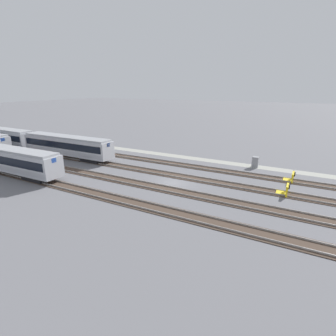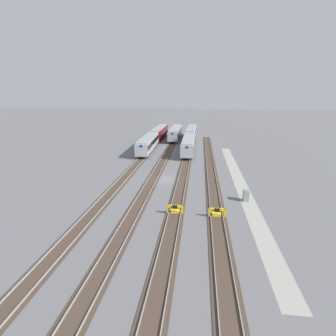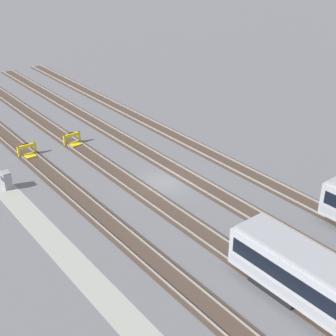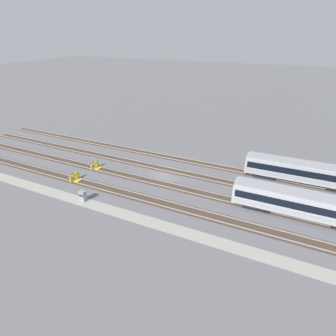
{
  "view_description": "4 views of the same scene",
  "coord_description": "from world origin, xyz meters",
  "px_view_note": "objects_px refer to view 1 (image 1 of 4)",
  "views": [
    {
      "loc": [
        -14.08,
        27.68,
        11.53
      ],
      "look_at": [
        0.77,
        0.0,
        1.8
      ],
      "focal_mm": 28.0,
      "sensor_mm": 36.0,
      "label": 1
    },
    {
      "loc": [
        -41.82,
        -5.15,
        14.17
      ],
      "look_at": [
        0.77,
        0.0,
        1.8
      ],
      "focal_mm": 28.0,
      "sensor_mm": 36.0,
      "label": 2
    },
    {
      "loc": [
        30.01,
        -22.75,
        20.98
      ],
      "look_at": [
        0.77,
        0.0,
        1.8
      ],
      "focal_mm": 50.0,
      "sensor_mm": 36.0,
      "label": 3
    },
    {
      "loc": [
        17.2,
        -35.99,
        22.26
      ],
      "look_at": [
        0.77,
        0.0,
        1.8
      ],
      "focal_mm": 28.0,
      "sensor_mm": 36.0,
      "label": 4
    }
  ],
  "objects_px": {
    "subway_car_front_row_centre": "(67,146)",
    "bumper_stop_near_inner_track": "(285,190)",
    "subway_car_front_row_left_inner": "(9,159)",
    "electrical_cabinet": "(255,162)",
    "bumper_stop_nearest_track": "(291,177)",
    "subway_car_front_row_rightmost": "(1,136)"
  },
  "relations": [
    {
      "from": "subway_car_front_row_centre",
      "to": "bumper_stop_nearest_track",
      "type": "distance_m",
      "value": 34.88
    },
    {
      "from": "bumper_stop_nearest_track",
      "to": "bumper_stop_near_inner_track",
      "type": "bearing_deg",
      "value": 87.0
    },
    {
      "from": "subway_car_front_row_left_inner",
      "to": "bumper_stop_near_inner_track",
      "type": "relative_size",
      "value": 9.0
    },
    {
      "from": "subway_car_front_row_left_inner",
      "to": "bumper_stop_nearest_track",
      "type": "distance_m",
      "value": 37.64
    },
    {
      "from": "bumper_stop_nearest_track",
      "to": "subway_car_front_row_rightmost",
      "type": "bearing_deg",
      "value": 5.33
    },
    {
      "from": "subway_car_front_row_centre",
      "to": "bumper_stop_nearest_track",
      "type": "xyz_separation_m",
      "value": [
        -34.49,
        -4.99,
        -1.53
      ]
    },
    {
      "from": "bumper_stop_nearest_track",
      "to": "subway_car_front_row_centre",
      "type": "bearing_deg",
      "value": 8.23
    },
    {
      "from": "subway_car_front_row_left_inner",
      "to": "bumper_stop_near_inner_track",
      "type": "distance_m",
      "value": 35.69
    },
    {
      "from": "subway_car_front_row_centre",
      "to": "subway_car_front_row_rightmost",
      "type": "distance_m",
      "value": 18.92
    },
    {
      "from": "subway_car_front_row_centre",
      "to": "electrical_cabinet",
      "type": "distance_m",
      "value": 30.73
    },
    {
      "from": "subway_car_front_row_centre",
      "to": "electrical_cabinet",
      "type": "relative_size",
      "value": 11.26
    },
    {
      "from": "subway_car_front_row_centre",
      "to": "electrical_cabinet",
      "type": "height_order",
      "value": "subway_car_front_row_centre"
    },
    {
      "from": "subway_car_front_row_rightmost",
      "to": "bumper_stop_near_inner_track",
      "type": "bearing_deg",
      "value": 179.98
    },
    {
      "from": "subway_car_front_row_left_inner",
      "to": "electrical_cabinet",
      "type": "xyz_separation_m",
      "value": [
        -29.3,
        -19.19,
        -1.24
      ]
    },
    {
      "from": "subway_car_front_row_centre",
      "to": "subway_car_front_row_rightmost",
      "type": "xyz_separation_m",
      "value": [
        18.92,
        -0.01,
        0.0
      ]
    },
    {
      "from": "subway_car_front_row_left_inner",
      "to": "electrical_cabinet",
      "type": "bearing_deg",
      "value": -146.78
    },
    {
      "from": "bumper_stop_near_inner_track",
      "to": "electrical_cabinet",
      "type": "bearing_deg",
      "value": -61.79
    },
    {
      "from": "bumper_stop_near_inner_track",
      "to": "electrical_cabinet",
      "type": "distance_m",
      "value": 10.42
    },
    {
      "from": "bumper_stop_nearest_track",
      "to": "electrical_cabinet",
      "type": "height_order",
      "value": "electrical_cabinet"
    },
    {
      "from": "subway_car_front_row_left_inner",
      "to": "subway_car_front_row_centre",
      "type": "xyz_separation_m",
      "value": [
        0.0,
        -10.01,
        0.0
      ]
    },
    {
      "from": "subway_car_front_row_centre",
      "to": "bumper_stop_near_inner_track",
      "type": "distance_m",
      "value": 34.26
    },
    {
      "from": "subway_car_front_row_rightmost",
      "to": "bumper_stop_near_inner_track",
      "type": "distance_m",
      "value": 53.17
    }
  ]
}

